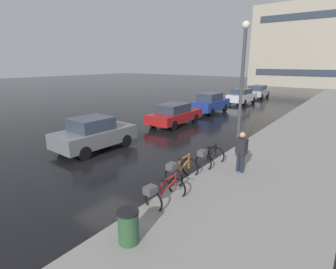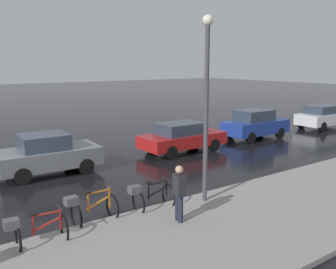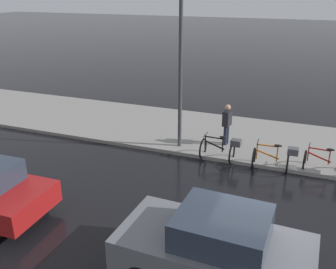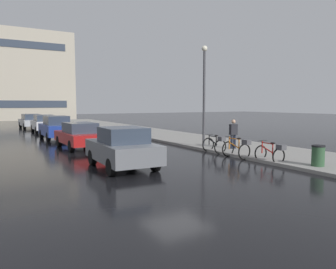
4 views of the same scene
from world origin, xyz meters
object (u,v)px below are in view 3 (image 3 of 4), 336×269
object	(u,v)px
bicycle_nearest	(328,161)
car_grey	(215,248)
pedestrian	(227,124)
bicycle_second	(275,158)
bicycle_third	(221,148)
streetlamp	(181,59)

from	to	relation	value
bicycle_nearest	car_grey	size ratio (longest dim) A/B	0.36
pedestrian	car_grey	bearing A→B (deg)	-169.20
bicycle_nearest	bicycle_second	bearing A→B (deg)	105.85
bicycle_nearest	pedestrian	bearing A→B (deg)	74.62
bicycle_nearest	bicycle_third	size ratio (longest dim) A/B	1.03
bicycle_third	pedestrian	bearing A→B (deg)	5.15
bicycle_second	bicycle_third	size ratio (longest dim) A/B	1.02
bicycle_nearest	bicycle_second	size ratio (longest dim) A/B	1.01
bicycle_second	pedestrian	distance (m)	2.49
car_grey	streetlamp	xyz separation A→B (m)	(6.21, 2.94, 2.62)
streetlamp	car_grey	bearing A→B (deg)	-154.63
bicycle_nearest	bicycle_third	distance (m)	3.50
bicycle_nearest	streetlamp	xyz separation A→B (m)	(0.20, 5.21, 2.96)
bicycle_third	streetlamp	size ratio (longest dim) A/B	0.24
car_grey	streetlamp	size ratio (longest dim) A/B	0.70
pedestrian	bicycle_third	bearing A→B (deg)	-174.85
bicycle_second	car_grey	distance (m)	5.59
bicycle_nearest	bicycle_second	xyz separation A→B (m)	(-0.46, 1.62, 0.03)
bicycle_third	car_grey	bearing A→B (deg)	-167.95
streetlamp	bicycle_second	bearing A→B (deg)	-100.45
bicycle_third	pedestrian	size ratio (longest dim) A/B	0.81
bicycle_third	streetlamp	bearing A→B (deg)	73.67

